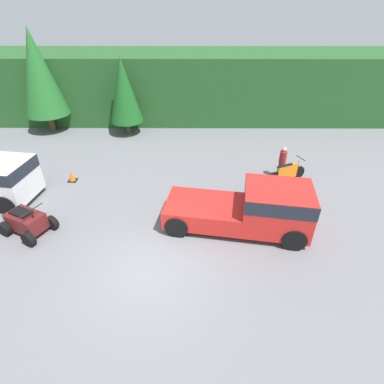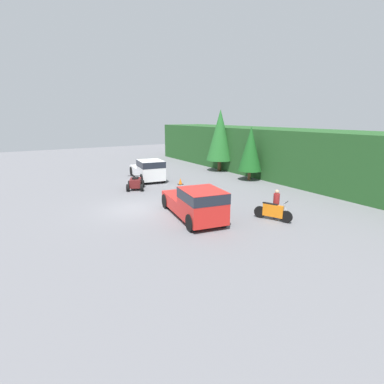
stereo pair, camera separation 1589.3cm
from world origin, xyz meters
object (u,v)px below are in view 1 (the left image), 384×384
dirt_bike (287,173)px  traffic_cone (72,176)px  pickup_truck_red (254,207)px  rider_person (282,161)px  quad_atv (27,222)px

dirt_bike → traffic_cone: size_ratio=3.71×
pickup_truck_red → traffic_cone: pickup_truck_red is taller
rider_person → traffic_cone: (-10.41, -0.39, -0.65)m
pickup_truck_red → traffic_cone: (-8.31, 3.63, -0.76)m
pickup_truck_red → rider_person: (2.10, 4.01, -0.10)m
quad_atv → rider_person: size_ratio=1.36×
pickup_truck_red → dirt_bike: pickup_truck_red is taller
dirt_bike → quad_atv: size_ratio=0.90×
dirt_bike → rider_person: rider_person is taller
pickup_truck_red → quad_atv: size_ratio=2.52×
pickup_truck_red → rider_person: 4.53m
pickup_truck_red → quad_atv: pickup_truck_red is taller
pickup_truck_red → dirt_bike: size_ratio=2.80×
pickup_truck_red → quad_atv: (-8.66, -0.26, -0.53)m
dirt_bike → rider_person: size_ratio=1.22×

